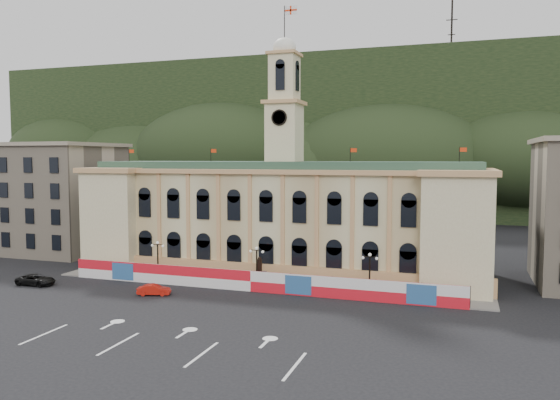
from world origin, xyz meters
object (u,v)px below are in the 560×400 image
(red_sedan, at_px, (154,290))
(statue, at_px, (260,277))
(black_suv, at_px, (36,280))
(lamp_center, at_px, (257,263))

(red_sedan, bearing_deg, statue, -69.40)
(statue, relative_size, black_suv, 0.73)
(red_sedan, bearing_deg, black_suv, 72.50)
(lamp_center, relative_size, black_suv, 1.01)
(lamp_center, height_order, black_suv, lamp_center)
(lamp_center, relative_size, red_sedan, 1.26)
(lamp_center, bearing_deg, red_sedan, -144.22)
(statue, height_order, red_sedan, statue)
(statue, relative_size, lamp_center, 0.72)
(statue, height_order, black_suv, statue)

